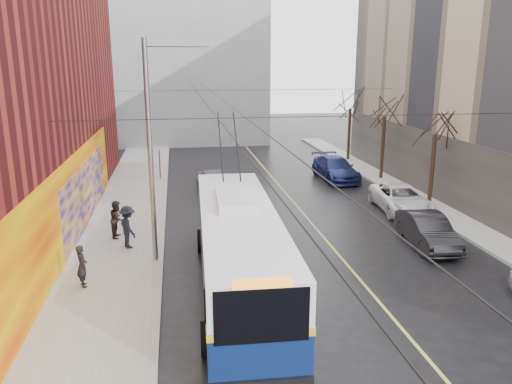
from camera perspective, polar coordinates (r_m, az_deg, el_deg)
sidewalk_left at (r=23.33m, az=-15.39°, el=-6.07°), size 4.00×60.00×0.15m
sidewalk_right at (r=27.20m, az=23.06°, el=-3.76°), size 2.00×60.00×0.15m
lane_line at (r=25.97m, az=6.44°, el=-3.66°), size 0.12×50.00×0.01m
building_far at (r=54.73m, az=-10.27°, el=15.36°), size 20.50×12.10×18.00m
streetlight_pole at (r=20.02m, az=-11.57°, el=4.95°), size 2.65×0.60×9.00m
catenary_wires at (r=24.72m, az=-2.83°, el=10.29°), size 18.00×60.00×0.22m
tree_near at (r=29.58m, az=19.94°, el=7.68°), size 3.20×3.20×6.40m
tree_mid at (r=35.81m, az=14.58°, el=9.59°), size 3.20×3.20×6.68m
tree_far at (r=42.31m, az=10.77°, el=10.36°), size 3.20×3.20×6.57m
pigeons_flying at (r=20.44m, az=-1.15°, el=12.26°), size 3.30×2.62×0.78m
trolleybus at (r=18.02m, az=-1.98°, el=-6.43°), size 3.25×12.54×5.90m
parked_car_b at (r=23.91m, az=19.00°, el=-4.17°), size 1.93×4.57×1.47m
parked_car_c at (r=28.99m, az=16.23°, el=-0.72°), size 2.85×5.41×1.45m
parked_car_d at (r=35.85m, az=9.05°, el=2.67°), size 2.44×5.57×1.59m
following_car at (r=31.38m, az=-4.63°, el=1.06°), size 2.55×4.76×1.54m
pedestrian_a at (r=19.35m, az=-19.27°, el=-7.97°), size 0.56×0.68×1.60m
pedestrian_b at (r=24.14m, az=-15.57°, el=-2.99°), size 0.75×0.92×1.76m
pedestrian_c at (r=22.63m, az=-14.43°, el=-3.89°), size 1.18×1.41×1.90m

